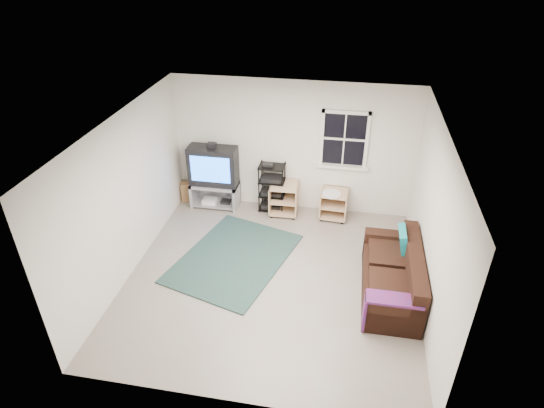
% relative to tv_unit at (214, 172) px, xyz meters
% --- Properties ---
extents(room, '(4.60, 4.62, 4.60)m').
position_rel_tv_unit_xyz_m(room, '(2.48, 0.23, 0.71)').
color(room, gray).
rests_on(room, ground).
extents(tv_unit, '(0.94, 0.47, 1.39)m').
position_rel_tv_unit_xyz_m(tv_unit, '(0.00, 0.00, 0.00)').
color(tv_unit, '#A1A1A9').
rests_on(tv_unit, ground).
extents(av_rack, '(0.50, 0.37, 1.00)m').
position_rel_tv_unit_xyz_m(av_rack, '(1.15, 0.06, -0.32)').
color(av_rack, black).
rests_on(av_rack, ground).
extents(side_table_left, '(0.56, 0.56, 0.64)m').
position_rel_tv_unit_xyz_m(side_table_left, '(1.41, 0.01, -0.42)').
color(side_table_left, tan).
rests_on(side_table_left, ground).
extents(side_table_right, '(0.54, 0.55, 0.59)m').
position_rel_tv_unit_xyz_m(side_table_right, '(2.39, 0.01, -0.43)').
color(side_table_right, tan).
rests_on(side_table_right, ground).
extents(sofa, '(0.83, 1.87, 0.85)m').
position_rel_tv_unit_xyz_m(sofa, '(3.42, -2.05, -0.46)').
color(sofa, black).
rests_on(sofa, ground).
extents(shag_rug, '(2.18, 2.60, 0.03)m').
position_rel_tv_unit_xyz_m(shag_rug, '(0.80, -1.65, -0.75)').
color(shag_rug, black).
rests_on(shag_rug, ground).
extents(paper_bag, '(0.33, 0.28, 0.41)m').
position_rel_tv_unit_xyz_m(paper_bag, '(-0.63, 0.12, -0.56)').
color(paper_bag, olive).
rests_on(paper_bag, ground).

